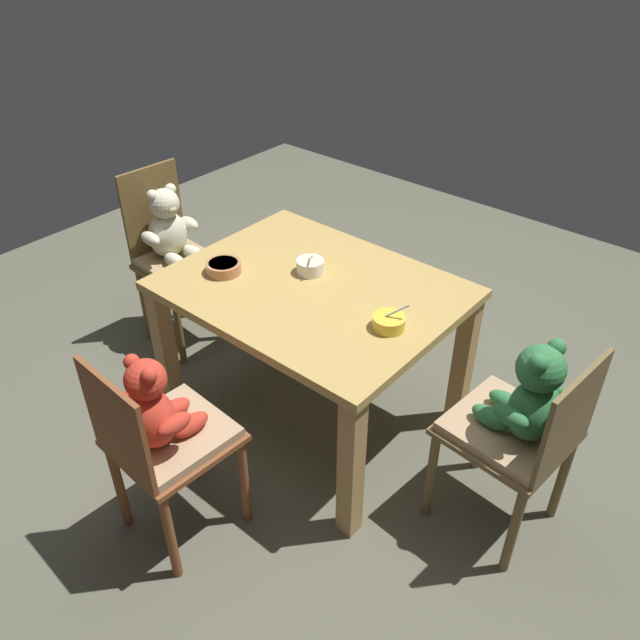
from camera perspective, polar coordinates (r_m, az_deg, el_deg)
name	(u,v)px	position (r m, az deg, el deg)	size (l,w,h in m)	color
ground_plane	(313,416)	(3.08, -0.61, -8.56)	(5.20, 5.20, 0.04)	#565646
dining_table	(312,309)	(2.69, -0.69, 1.01)	(1.16, 0.91, 0.71)	#B08D4A
teddy_chair_near_left	(171,243)	(3.33, -13.13, 6.72)	(0.39, 0.39, 0.94)	brown
teddy_chair_near_right	(524,415)	(2.34, 17.78, -8.07)	(0.45, 0.44, 0.88)	brown
teddy_chair_near_front	(159,426)	(2.29, -14.15, -9.16)	(0.41, 0.42, 0.85)	brown
porridge_bowl_yellow_near_right	(389,322)	(2.38, 6.16, -0.18)	(0.13, 0.12, 0.11)	yellow
porridge_bowl_terracotta_near_left	(224,267)	(2.74, -8.61, 4.69)	(0.15, 0.15, 0.05)	#B6774F
porridge_bowl_white_center	(310,266)	(2.70, -0.90, 4.84)	(0.12, 0.12, 0.12)	silver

